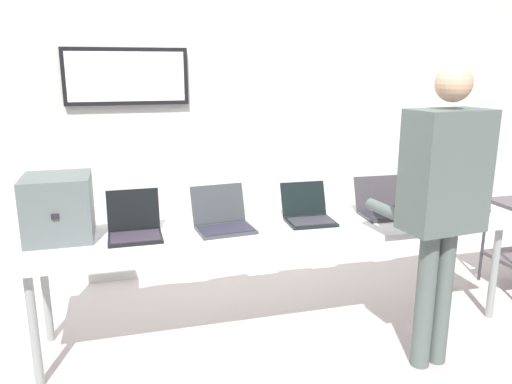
{
  "coord_description": "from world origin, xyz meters",
  "views": [
    {
      "loc": [
        -0.97,
        -2.94,
        1.74
      ],
      "look_at": [
        -0.17,
        -0.01,
        0.98
      ],
      "focal_mm": 35.0,
      "sensor_mm": 36.0,
      "label": 1
    }
  ],
  "objects_px": {
    "laptop_station_4": "(454,201)",
    "person": "(442,192)",
    "laptop_station_3": "(385,206)",
    "laptop_station_0": "(134,227)",
    "laptop_station_2": "(308,213)",
    "equipment_box": "(59,207)",
    "coffee_mug": "(423,220)",
    "workbench": "(281,233)",
    "laptop_station_1": "(223,220)"
  },
  "relations": [
    {
      "from": "workbench",
      "to": "laptop_station_4",
      "type": "relative_size",
      "value": 8.86
    },
    {
      "from": "laptop_station_1",
      "to": "laptop_station_3",
      "type": "height_order",
      "value": "laptop_station_1"
    },
    {
      "from": "equipment_box",
      "to": "person",
      "type": "xyz_separation_m",
      "value": [
        2.09,
        -0.75,
        0.14
      ]
    },
    {
      "from": "workbench",
      "to": "laptop_station_0",
      "type": "bearing_deg",
      "value": 177.02
    },
    {
      "from": "workbench",
      "to": "coffee_mug",
      "type": "relative_size",
      "value": 36.13
    },
    {
      "from": "equipment_box",
      "to": "workbench",
      "type": "bearing_deg",
      "value": -5.57
    },
    {
      "from": "laptop_station_4",
      "to": "person",
      "type": "xyz_separation_m",
      "value": [
        -0.62,
        -0.69,
        0.27
      ]
    },
    {
      "from": "laptop_station_4",
      "to": "coffee_mug",
      "type": "xyz_separation_m",
      "value": [
        -0.47,
        -0.32,
        -0.01
      ]
    },
    {
      "from": "laptop_station_0",
      "to": "laptop_station_4",
      "type": "distance_m",
      "value": 2.28
    },
    {
      "from": "equipment_box",
      "to": "person",
      "type": "bearing_deg",
      "value": -19.83
    },
    {
      "from": "laptop_station_2",
      "to": "person",
      "type": "xyz_separation_m",
      "value": [
        0.53,
        -0.68,
        0.27
      ]
    },
    {
      "from": "equipment_box",
      "to": "laptop_station_2",
      "type": "xyz_separation_m",
      "value": [
        1.56,
        -0.07,
        -0.14
      ]
    },
    {
      "from": "laptop_station_1",
      "to": "laptop_station_2",
      "type": "relative_size",
      "value": 1.12
    },
    {
      "from": "laptop_station_1",
      "to": "laptop_station_2",
      "type": "height_order",
      "value": "laptop_station_1"
    },
    {
      "from": "person",
      "to": "laptop_station_0",
      "type": "bearing_deg",
      "value": 158.03
    },
    {
      "from": "laptop_station_0",
      "to": "laptop_station_3",
      "type": "xyz_separation_m",
      "value": [
        1.71,
        0.01,
        -0.0
      ]
    },
    {
      "from": "laptop_station_3",
      "to": "laptop_station_4",
      "type": "distance_m",
      "value": 0.57
    },
    {
      "from": "equipment_box",
      "to": "coffee_mug",
      "type": "height_order",
      "value": "equipment_box"
    },
    {
      "from": "equipment_box",
      "to": "laptop_station_1",
      "type": "relative_size",
      "value": 1.04
    },
    {
      "from": "laptop_station_0",
      "to": "laptop_station_2",
      "type": "height_order",
      "value": "laptop_station_0"
    },
    {
      "from": "laptop_station_0",
      "to": "coffee_mug",
      "type": "height_order",
      "value": "laptop_station_0"
    },
    {
      "from": "laptop_station_1",
      "to": "person",
      "type": "relative_size",
      "value": 0.22
    },
    {
      "from": "workbench",
      "to": "equipment_box",
      "type": "relative_size",
      "value": 8.09
    },
    {
      "from": "equipment_box",
      "to": "laptop_station_2",
      "type": "distance_m",
      "value": 1.57
    },
    {
      "from": "laptop_station_2",
      "to": "coffee_mug",
      "type": "distance_m",
      "value": 0.75
    },
    {
      "from": "laptop_station_4",
      "to": "person",
      "type": "distance_m",
      "value": 0.96
    },
    {
      "from": "equipment_box",
      "to": "laptop_station_0",
      "type": "bearing_deg",
      "value": -11.05
    },
    {
      "from": "coffee_mug",
      "to": "laptop_station_0",
      "type": "bearing_deg",
      "value": 170.66
    },
    {
      "from": "laptop_station_0",
      "to": "laptop_station_2",
      "type": "relative_size",
      "value": 0.94
    },
    {
      "from": "laptop_station_2",
      "to": "laptop_station_4",
      "type": "distance_m",
      "value": 1.14
    },
    {
      "from": "laptop_station_3",
      "to": "person",
      "type": "bearing_deg",
      "value": -94.11
    },
    {
      "from": "laptop_station_1",
      "to": "person",
      "type": "xyz_separation_m",
      "value": [
        1.11,
        -0.67,
        0.27
      ]
    },
    {
      "from": "laptop_station_1",
      "to": "equipment_box",
      "type": "bearing_deg",
      "value": 175.39
    },
    {
      "from": "laptop_station_0",
      "to": "coffee_mug",
      "type": "distance_m",
      "value": 1.84
    },
    {
      "from": "workbench",
      "to": "laptop_station_1",
      "type": "xyz_separation_m",
      "value": [
        -0.37,
        0.05,
        0.11
      ]
    },
    {
      "from": "laptop_station_1",
      "to": "workbench",
      "type": "bearing_deg",
      "value": -8.08
    },
    {
      "from": "workbench",
      "to": "laptop_station_1",
      "type": "bearing_deg",
      "value": 171.92
    },
    {
      "from": "equipment_box",
      "to": "laptop_station_2",
      "type": "bearing_deg",
      "value": -2.55
    },
    {
      "from": "laptop_station_0",
      "to": "equipment_box",
      "type": "bearing_deg",
      "value": 168.95
    },
    {
      "from": "workbench",
      "to": "laptop_station_2",
      "type": "xyz_separation_m",
      "value": [
        0.21,
        0.06,
        0.1
      ]
    },
    {
      "from": "person",
      "to": "laptop_station_1",
      "type": "bearing_deg",
      "value": 148.73
    },
    {
      "from": "laptop_station_3",
      "to": "equipment_box",
      "type": "bearing_deg",
      "value": 178.02
    },
    {
      "from": "laptop_station_3",
      "to": "laptop_station_0",
      "type": "bearing_deg",
      "value": -179.67
    },
    {
      "from": "laptop_station_3",
      "to": "laptop_station_4",
      "type": "xyz_separation_m",
      "value": [
        0.57,
        0.01,
        -0.0
      ]
    },
    {
      "from": "laptop_station_3",
      "to": "laptop_station_1",
      "type": "bearing_deg",
      "value": -179.76
    },
    {
      "from": "laptop_station_1",
      "to": "laptop_station_4",
      "type": "relative_size",
      "value": 1.05
    },
    {
      "from": "laptop_station_2",
      "to": "laptop_station_3",
      "type": "relative_size",
      "value": 0.88
    },
    {
      "from": "equipment_box",
      "to": "laptop_station_1",
      "type": "bearing_deg",
      "value": -4.61
    },
    {
      "from": "workbench",
      "to": "laptop_station_3",
      "type": "distance_m",
      "value": 0.8
    },
    {
      "from": "equipment_box",
      "to": "laptop_station_3",
      "type": "distance_m",
      "value": 2.14
    }
  ]
}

